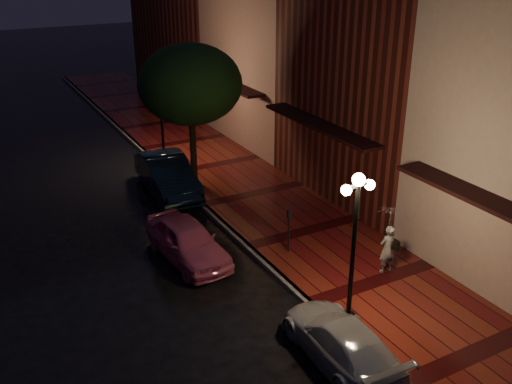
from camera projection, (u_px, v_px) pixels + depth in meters
ground at (248, 250)px, 19.16m from camera, size 120.00×120.00×0.00m
sidewalk at (305, 233)px, 20.12m from camera, size 4.50×60.00×0.15m
curb at (248, 248)px, 19.13m from camera, size 0.25×60.00×0.15m
storefront_mid at (386, 57)px, 21.63m from camera, size 5.00×8.00×11.00m
storefront_far at (278, 51)px, 28.46m from camera, size 5.00×8.00×9.00m
storefront_extra at (198, 19)px, 36.29m from camera, size 5.00×12.00×10.00m
streetlamp_near at (354, 242)px, 14.25m from camera, size 0.96×0.36×4.31m
streetlamp_far at (161, 110)px, 25.50m from camera, size 0.96×0.36×4.31m
street_tree at (191, 87)px, 22.53m from camera, size 4.16×4.16×5.80m
pink_car at (187, 241)px, 18.36m from camera, size 1.89×4.01×1.33m
navy_car at (167, 175)px, 23.23m from camera, size 1.98×4.83×1.56m
silver_car at (341, 341)px, 13.87m from camera, size 1.82×4.03×1.15m
woman_with_umbrella at (389, 230)px, 17.05m from camera, size 0.91×0.93×2.19m
parking_meter at (289, 226)px, 18.43m from camera, size 0.14×0.11×1.49m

